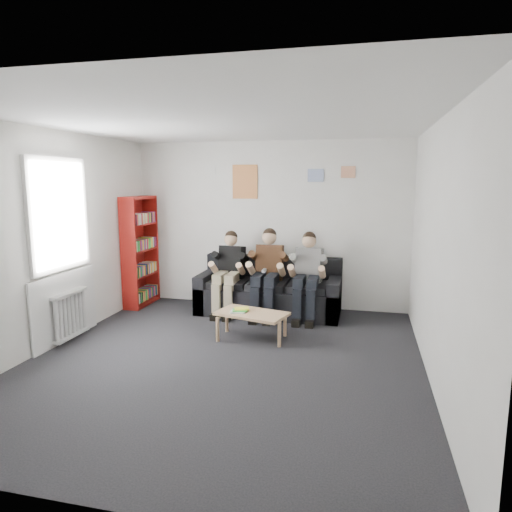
{
  "coord_description": "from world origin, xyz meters",
  "views": [
    {
      "loc": [
        1.53,
        -4.8,
        2.07
      ],
      "look_at": [
        0.07,
        1.3,
        1.03
      ],
      "focal_mm": 32.0,
      "sensor_mm": 36.0,
      "label": 1
    }
  ],
  "objects_px": {
    "bookshelf": "(141,251)",
    "person_left": "(228,273)",
    "coffee_table": "(252,316)",
    "person_right": "(307,276)",
    "person_middle": "(267,273)",
    "sofa": "(269,293)"
  },
  "relations": [
    {
      "from": "person_left",
      "to": "coffee_table",
      "type": "bearing_deg",
      "value": -51.73
    },
    {
      "from": "person_left",
      "to": "person_middle",
      "type": "height_order",
      "value": "person_middle"
    },
    {
      "from": "sofa",
      "to": "person_left",
      "type": "height_order",
      "value": "person_left"
    },
    {
      "from": "bookshelf",
      "to": "person_left",
      "type": "distance_m",
      "value": 1.6
    },
    {
      "from": "sofa",
      "to": "coffee_table",
      "type": "distance_m",
      "value": 1.28
    },
    {
      "from": "sofa",
      "to": "person_right",
      "type": "distance_m",
      "value": 0.74
    },
    {
      "from": "person_right",
      "to": "person_middle",
      "type": "bearing_deg",
      "value": -173.02
    },
    {
      "from": "person_left",
      "to": "person_right",
      "type": "bearing_deg",
      "value": 7.16
    },
    {
      "from": "bookshelf",
      "to": "person_right",
      "type": "bearing_deg",
      "value": -3.62
    },
    {
      "from": "bookshelf",
      "to": "person_left",
      "type": "relative_size",
      "value": 1.41
    },
    {
      "from": "person_middle",
      "to": "coffee_table",
      "type": "bearing_deg",
      "value": -90.69
    },
    {
      "from": "sofa",
      "to": "person_left",
      "type": "relative_size",
      "value": 1.72
    },
    {
      "from": "person_middle",
      "to": "person_left",
      "type": "bearing_deg",
      "value": 177.36
    },
    {
      "from": "person_middle",
      "to": "person_right",
      "type": "distance_m",
      "value": 0.62
    },
    {
      "from": "sofa",
      "to": "bookshelf",
      "type": "relative_size",
      "value": 1.22
    },
    {
      "from": "sofa",
      "to": "person_middle",
      "type": "distance_m",
      "value": 0.41
    },
    {
      "from": "coffee_table",
      "to": "person_left",
      "type": "xyz_separation_m",
      "value": [
        -0.65,
        1.08,
        0.33
      ]
    },
    {
      "from": "coffee_table",
      "to": "person_middle",
      "type": "distance_m",
      "value": 1.13
    },
    {
      "from": "sofa",
      "to": "person_right",
      "type": "height_order",
      "value": "person_right"
    },
    {
      "from": "bookshelf",
      "to": "person_left",
      "type": "bearing_deg",
      "value": -6.16
    },
    {
      "from": "coffee_table",
      "to": "person_left",
      "type": "height_order",
      "value": "person_left"
    },
    {
      "from": "sofa",
      "to": "person_left",
      "type": "xyz_separation_m",
      "value": [
        -0.62,
        -0.2,
        0.34
      ]
    }
  ]
}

